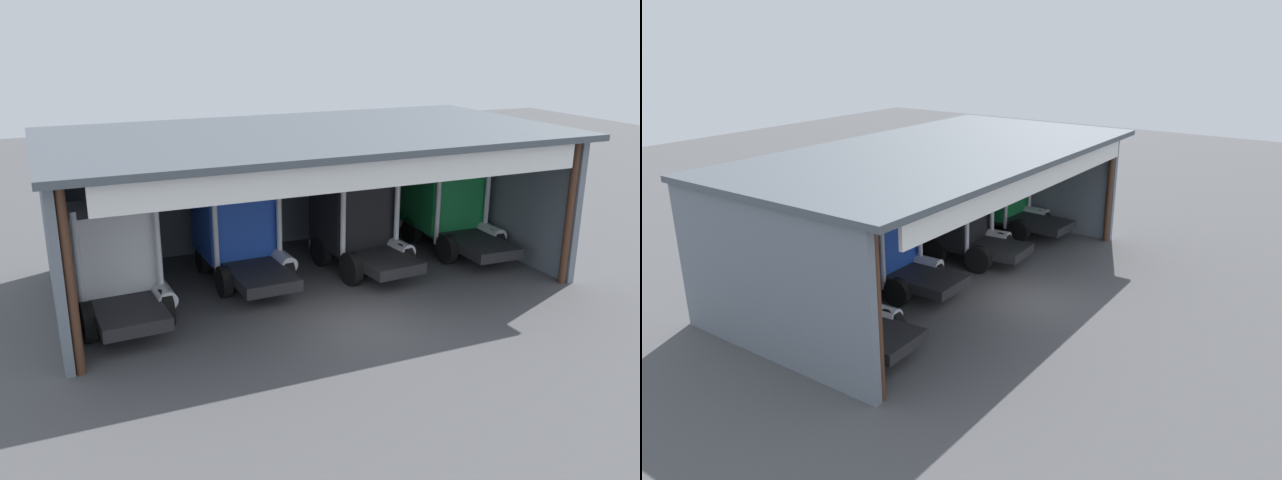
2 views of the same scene
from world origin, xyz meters
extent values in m
plane|color=#4C4C4F|center=(0.00, 0.00, 0.00)|extent=(80.00, 80.00, 0.00)
cube|color=slate|center=(0.00, 8.12, 2.41)|extent=(15.74, 0.24, 4.82)
cube|color=slate|center=(-7.87, 4.06, 2.41)|extent=(0.24, 8.12, 4.82)
cube|color=slate|center=(7.87, 4.06, 2.41)|extent=(0.24, 8.12, 4.82)
cube|color=#474E55|center=(0.00, 3.78, 4.92)|extent=(16.34, 8.69, 0.20)
cylinder|color=#4C2D1E|center=(-7.62, 0.15, 2.41)|extent=(0.24, 0.24, 4.82)
cylinder|color=#4C2D1E|center=(7.62, 0.15, 2.41)|extent=(0.24, 0.24, 4.82)
cube|color=white|center=(0.00, -0.23, 4.47)|extent=(14.17, 0.12, 0.90)
cube|color=white|center=(-6.27, 3.68, 2.03)|extent=(2.51, 2.24, 2.43)
cube|color=black|center=(-6.32, 4.75, 2.46)|extent=(2.05, 0.16, 0.73)
cube|color=silver|center=(-6.32, 4.78, 0.71)|extent=(2.29, 0.27, 0.44)
cube|color=#232326|center=(-6.19, 1.96, 0.74)|extent=(1.95, 3.21, 0.36)
cylinder|color=silver|center=(-7.29, 2.41, 2.05)|extent=(0.18, 0.18, 2.97)
cylinder|color=silver|center=(-5.13, 2.52, 2.05)|extent=(0.18, 0.18, 2.97)
cylinder|color=silver|center=(-5.12, 2.31, 0.86)|extent=(0.62, 1.23, 0.56)
cylinder|color=black|center=(-7.34, 4.05, 0.56)|extent=(0.35, 1.14, 1.13)
cylinder|color=black|center=(-5.24, 4.15, 0.56)|extent=(0.35, 1.14, 1.13)
cylinder|color=black|center=(-7.24, 1.91, 0.56)|extent=(0.35, 1.14, 1.13)
cylinder|color=black|center=(-5.13, 2.01, 0.56)|extent=(0.35, 1.14, 1.13)
cube|color=#1E47B7|center=(-2.02, 5.46, 2.14)|extent=(2.46, 2.49, 2.76)
cube|color=black|center=(-2.05, 6.69, 2.62)|extent=(2.04, 0.11, 0.83)
cube|color=silver|center=(-2.05, 6.72, 0.66)|extent=(2.28, 0.22, 0.44)
cube|color=#232326|center=(-1.96, 3.51, 0.69)|extent=(1.89, 3.59, 0.36)
cylinder|color=silver|center=(-3.06, 4.07, 1.85)|extent=(0.18, 0.18, 2.69)
cylinder|color=silver|center=(-0.90, 4.13, 1.85)|extent=(0.18, 0.18, 2.69)
cylinder|color=silver|center=(-0.89, 3.84, 0.81)|extent=(0.59, 1.21, 0.56)
cylinder|color=black|center=(-3.08, 5.92, 0.51)|extent=(0.33, 1.02, 1.01)
cylinder|color=black|center=(-0.98, 5.97, 0.51)|extent=(0.33, 1.02, 1.01)
cylinder|color=black|center=(-3.01, 3.48, 0.51)|extent=(0.33, 1.02, 1.01)
cylinder|color=black|center=(-0.91, 3.54, 0.51)|extent=(0.33, 1.02, 1.01)
cube|color=black|center=(2.01, 4.59, 2.07)|extent=(2.52, 2.25, 2.53)
cube|color=black|center=(1.93, 5.64, 2.51)|extent=(2.01, 0.22, 0.76)
cube|color=silver|center=(1.93, 5.67, 0.70)|extent=(2.25, 0.33, 0.44)
cube|color=#232326|center=(2.14, 2.91, 0.73)|extent=(2.01, 3.19, 0.36)
cylinder|color=silver|center=(1.04, 3.33, 1.99)|extent=(0.18, 0.18, 2.87)
cylinder|color=silver|center=(3.16, 3.49, 1.99)|extent=(0.18, 0.18, 2.87)
cylinder|color=silver|center=(3.18, 3.29, 0.85)|extent=(0.65, 1.24, 0.56)
cylinder|color=black|center=(0.95, 4.92, 0.55)|extent=(0.38, 1.13, 1.11)
cylinder|color=black|center=(3.01, 5.08, 0.55)|extent=(0.38, 1.13, 1.11)
cylinder|color=black|center=(1.11, 2.83, 0.55)|extent=(0.38, 1.13, 1.11)
cylinder|color=black|center=(3.17, 2.99, 0.55)|extent=(0.38, 1.13, 1.11)
cube|color=#197F3D|center=(6.27, 5.36, 2.23)|extent=(2.42, 2.54, 2.90)
cube|color=black|center=(6.32, 6.61, 2.74)|extent=(1.99, 0.13, 0.87)
cube|color=silver|center=(6.32, 6.64, 0.68)|extent=(2.22, 0.24, 0.44)
cube|color=#232326|center=(6.20, 3.29, 0.71)|extent=(1.89, 3.83, 0.36)
cylinder|color=silver|center=(5.17, 4.02, 2.08)|extent=(0.18, 0.18, 3.10)
cylinder|color=silver|center=(7.27, 3.95, 2.08)|extent=(0.18, 0.18, 3.10)
cylinder|color=silver|center=(7.26, 3.55, 0.83)|extent=(0.60, 1.22, 0.56)
cylinder|color=black|center=(5.27, 5.89, 0.53)|extent=(0.34, 1.07, 1.06)
cylinder|color=black|center=(7.31, 5.82, 0.53)|extent=(0.34, 1.07, 1.06)
cylinder|color=black|center=(5.18, 3.33, 0.53)|extent=(0.34, 1.07, 1.06)
cylinder|color=black|center=(7.21, 3.25, 0.53)|extent=(0.34, 1.07, 1.06)
cylinder|color=#194CB2|center=(-0.14, 7.50, 0.47)|extent=(0.58, 0.58, 0.94)
cube|color=black|center=(4.03, 6.52, 0.50)|extent=(0.90, 0.60, 1.00)
camera|label=1|loc=(-8.13, -15.75, 8.22)|focal=37.70mm
camera|label=2|loc=(-17.69, -9.35, 9.18)|focal=34.26mm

